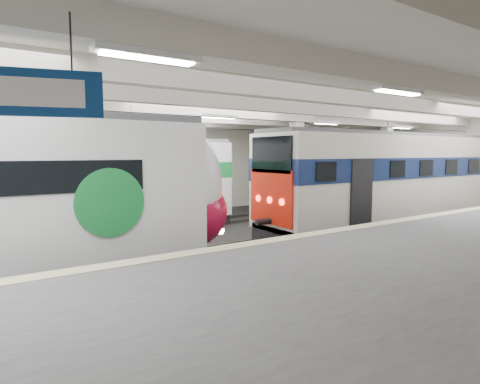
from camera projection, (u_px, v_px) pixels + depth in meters
station_hall at (279, 161)px, 12.89m from camera, size 36.00×24.00×5.75m
modern_emu at (0, 203)px, 10.15m from camera, size 14.21×2.93×4.56m
older_rer at (382, 178)px, 18.68m from camera, size 13.39×2.96×4.42m
far_train at (88, 186)px, 16.61m from camera, size 13.00×3.26×4.16m
wayfinding_sign at (2, 91)px, 4.48m from camera, size 2.09×0.66×1.27m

